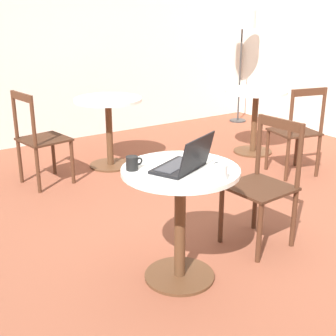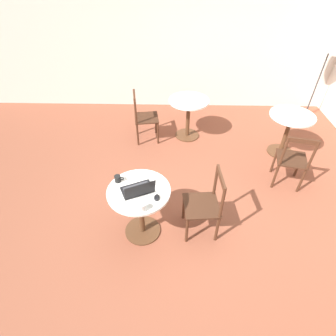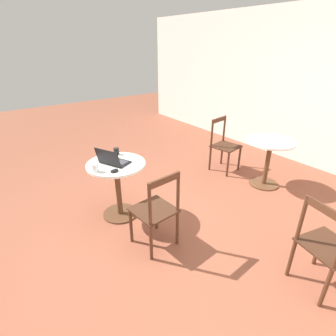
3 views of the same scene
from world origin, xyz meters
name	(u,v)px [view 3 (image 3 of 3)]	position (x,y,z in m)	size (l,w,h in m)	color
ground_plane	(162,223)	(0.00, 0.00, 0.00)	(16.00, 16.00, 0.00)	brown
wall_back	(314,89)	(0.00, 3.23, 1.35)	(9.40, 0.06, 2.70)	silver
cafe_table_near	(117,178)	(-0.48, -0.33, 0.55)	(0.72, 0.72, 0.75)	#51331E
cafe_table_far	(269,153)	(0.16, 1.92, 0.55)	(0.72, 0.72, 0.75)	#51331E
chair_near_right	(156,211)	(0.29, -0.27, 0.46)	(0.45, 0.45, 0.92)	#472819
chair_mid_front	(325,247)	(1.63, 0.62, 0.46)	(0.50, 0.50, 0.92)	#472819
chair_far_left	(224,145)	(-0.64, 1.79, 0.46)	(0.48, 0.48, 0.92)	#472819
laptop	(113,160)	(-0.48, -0.37, 0.80)	(0.42, 0.38, 0.22)	black
mouse	(114,171)	(-0.27, -0.45, 0.77)	(0.06, 0.10, 0.03)	black
mug	(116,151)	(-0.73, -0.20, 0.79)	(0.11, 0.07, 0.08)	black
drinking_glass	(95,168)	(-0.41, -0.62, 0.80)	(0.07, 0.07, 0.09)	silver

